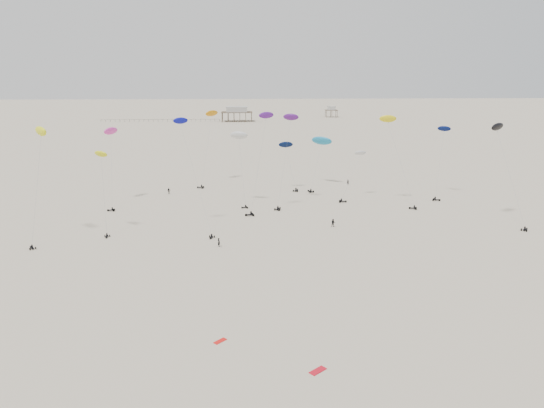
{
  "coord_description": "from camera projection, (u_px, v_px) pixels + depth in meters",
  "views": [
    {
      "loc": [
        -5.64,
        -16.83,
        33.38
      ],
      "look_at": [
        0.0,
        88.0,
        7.0
      ],
      "focal_mm": 35.0,
      "sensor_mm": 36.0,
      "label": 1
    }
  ],
  "objects": [
    {
      "name": "pier_fence",
      "position": [
        160.0,
        120.0,
        360.26
      ],
      "size": [
        80.2,
        0.2,
        1.5
      ],
      "color": "black",
      "rests_on": "ground"
    },
    {
      "name": "grounded_kite_a",
      "position": [
        318.0,
        371.0,
        60.7
      ],
      "size": [
        2.26,
        2.11,
        0.08
      ],
      "primitive_type": "cube",
      "rotation": [
        0.0,
        0.0,
        0.7
      ],
      "color": "red",
      "rests_on": "ground"
    },
    {
      "name": "pavilion_small",
      "position": [
        331.0,
        112.0,
        395.01
      ],
      "size": [
        9.0,
        7.0,
        8.0
      ],
      "color": "brown",
      "rests_on": "ground"
    },
    {
      "name": "grounded_kite_b",
      "position": [
        220.0,
        341.0,
        67.37
      ],
      "size": [
        1.76,
        1.78,
        0.07
      ],
      "primitive_type": "cube",
      "rotation": [
        0.0,
        0.0,
        0.8
      ],
      "color": "red",
      "rests_on": "ground"
    },
    {
      "name": "rig_7",
      "position": [
        240.0,
        145.0,
        136.15
      ],
      "size": [
        5.06,
        10.8,
        18.95
      ],
      "rotation": [
        0.0,
        0.0,
        1.84
      ],
      "color": "black",
      "rests_on": "ground"
    },
    {
      "name": "rig_8",
      "position": [
        352.0,
        175.0,
        142.1
      ],
      "size": [
        9.1,
        10.97,
        15.22
      ],
      "rotation": [
        0.0,
        0.0,
        4.52
      ],
      "color": "black",
      "rests_on": "ground"
    },
    {
      "name": "rig_12",
      "position": [
        503.0,
        147.0,
        120.16
      ],
      "size": [
        5.45,
        16.69,
        23.72
      ],
      "rotation": [
        0.0,
        0.0,
        5.39
      ],
      "color": "black",
      "rests_on": "ground"
    },
    {
      "name": "rig_13",
      "position": [
        394.0,
        140.0,
        136.0
      ],
      "size": [
        7.96,
        13.49,
        23.48
      ],
      "rotation": [
        0.0,
        0.0,
        1.23
      ],
      "color": "black",
      "rests_on": "ground"
    },
    {
      "name": "spectator_2",
      "position": [
        169.0,
        194.0,
        148.16
      ],
      "size": [
        1.31,
        0.88,
        2.04
      ],
      "primitive_type": "imported",
      "rotation": [
        0.0,
        0.0,
        6.48
      ],
      "color": "black",
      "rests_on": "ground"
    },
    {
      "name": "rig_6",
      "position": [
        260.0,
        153.0,
        127.67
      ],
      "size": [
        7.54,
        11.12,
        24.18
      ],
      "rotation": [
        0.0,
        0.0,
        1.78
      ],
      "color": "black",
      "rests_on": "ground"
    },
    {
      "name": "spectator_3",
      "position": [
        348.0,
        185.0,
        160.32
      ],
      "size": [
        0.81,
        0.69,
        1.88
      ],
      "primitive_type": "imported",
      "rotation": [
        0.0,
        0.0,
        2.75
      ],
      "color": "black",
      "rests_on": "ground"
    },
    {
      "name": "spectator_1",
      "position": [
        333.0,
        227.0,
        116.94
      ],
      "size": [
        1.05,
        0.63,
        2.12
      ],
      "primitive_type": "imported",
      "rotation": [
        0.0,
        0.0,
        6.26
      ],
      "color": "black",
      "rests_on": "ground"
    },
    {
      "name": "rig_3",
      "position": [
        289.0,
        158.0,
        152.95
      ],
      "size": [
        5.91,
        8.21,
        13.81
      ],
      "rotation": [
        0.0,
        0.0,
        5.79
      ],
      "color": "black",
      "rests_on": "ground"
    },
    {
      "name": "ground_plane",
      "position": [
        257.0,
        154.0,
        218.41
      ],
      "size": [
        900.0,
        900.0,
        0.0
      ],
      "primitive_type": "plane",
      "color": "beige"
    },
    {
      "name": "rig_5",
      "position": [
        39.0,
        149.0,
        107.27
      ],
      "size": [
        4.28,
        14.82,
        23.47
      ],
      "rotation": [
        0.0,
        0.0,
        0.66
      ],
      "color": "black",
      "rests_on": "ground"
    },
    {
      "name": "rig_4",
      "position": [
        441.0,
        156.0,
        143.86
      ],
      "size": [
        7.85,
        12.96,
        20.01
      ],
      "rotation": [
        0.0,
        0.0,
        4.22
      ],
      "color": "black",
      "rests_on": "ground"
    },
    {
      "name": "rig_10",
      "position": [
        209.0,
        129.0,
        161.58
      ],
      "size": [
        6.55,
        16.8,
        23.55
      ],
      "rotation": [
        0.0,
        0.0,
        1.44
      ],
      "color": "black",
      "rests_on": "ground"
    },
    {
      "name": "spectator_0",
      "position": [
        219.0,
        247.0,
        103.74
      ],
      "size": [
        0.86,
        0.92,
        2.08
      ],
      "primitive_type": "imported",
      "rotation": [
        0.0,
        0.0,
        2.17
      ],
      "color": "black",
      "rests_on": "ground"
    },
    {
      "name": "rig_11",
      "position": [
        321.0,
        145.0,
        159.3
      ],
      "size": [
        9.7,
        17.91,
        18.06
      ],
      "rotation": [
        0.0,
        0.0,
        0.54
      ],
      "color": "black",
      "rests_on": "ground"
    },
    {
      "name": "pavilion_main",
      "position": [
        237.0,
        115.0,
        362.13
      ],
      "size": [
        21.0,
        13.0,
        9.8
      ],
      "color": "brown",
      "rests_on": "ground"
    },
    {
      "name": "rig_9",
      "position": [
        111.0,
        145.0,
        137.15
      ],
      "size": [
        5.17,
        16.97,
        21.68
      ],
      "rotation": [
        0.0,
        0.0,
        1.68
      ],
      "color": "black",
      "rests_on": "ground"
    },
    {
      "name": "rig_0",
      "position": [
        102.0,
        173.0,
        111.79
      ],
      "size": [
        4.43,
        9.96,
        17.5
      ],
      "rotation": [
        0.0,
        0.0,
        3.19
      ],
      "color": "black",
      "rests_on": "ground"
    },
    {
      "name": "rig_2",
      "position": [
        190.0,
        157.0,
        113.47
      ],
      "size": [
        9.36,
        15.2,
        26.24
      ],
      "rotation": [
        0.0,
        0.0,
        2.91
      ],
      "color": "black",
      "rests_on": "ground"
    },
    {
      "name": "rig_1",
      "position": [
        287.0,
        144.0,
        135.8
      ],
      "size": [
        7.48,
        15.38,
        24.18
      ],
      "rotation": [
        0.0,
        0.0,
        5.74
      ],
      "color": "black",
      "rests_on": "ground"
    }
  ]
}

